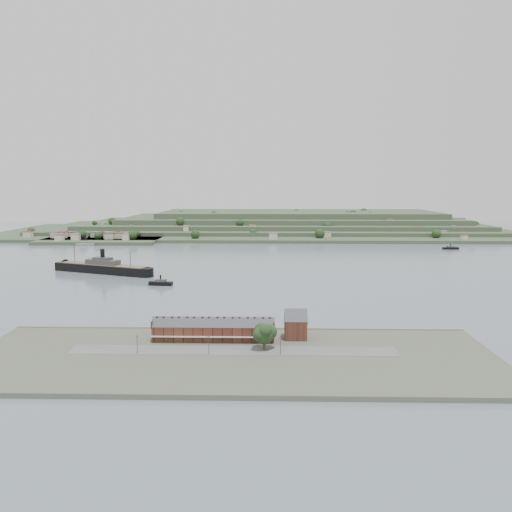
{
  "coord_description": "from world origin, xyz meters",
  "views": [
    {
      "loc": [
        14.44,
        -387.07,
        71.96
      ],
      "look_at": [
        4.71,
        30.0,
        12.78
      ],
      "focal_mm": 35.0,
      "sensor_mm": 36.0,
      "label": 1
    }
  ],
  "objects_px": {
    "terrace_row": "(214,330)",
    "steamship": "(99,267)",
    "tugboat": "(161,283)",
    "fig_tree": "(265,333)",
    "gabled_building": "(296,325)"
  },
  "relations": [
    {
      "from": "tugboat",
      "to": "fig_tree",
      "type": "distance_m",
      "value": 165.96
    },
    {
      "from": "fig_tree",
      "to": "tugboat",
      "type": "bearing_deg",
      "value": 117.42
    },
    {
      "from": "terrace_row",
      "to": "fig_tree",
      "type": "distance_m",
      "value": 26.64
    },
    {
      "from": "terrace_row",
      "to": "tugboat",
      "type": "relative_size",
      "value": 3.16
    },
    {
      "from": "steamship",
      "to": "fig_tree",
      "type": "relative_size",
      "value": 8.18
    },
    {
      "from": "gabled_building",
      "to": "steamship",
      "type": "relative_size",
      "value": 0.15
    },
    {
      "from": "steamship",
      "to": "gabled_building",
      "type": "bearing_deg",
      "value": -49.91
    },
    {
      "from": "gabled_building",
      "to": "fig_tree",
      "type": "height_order",
      "value": "gabled_building"
    },
    {
      "from": "terrace_row",
      "to": "steamship",
      "type": "relative_size",
      "value": 0.58
    },
    {
      "from": "terrace_row",
      "to": "fig_tree",
      "type": "height_order",
      "value": "fig_tree"
    },
    {
      "from": "tugboat",
      "to": "terrace_row",
      "type": "bearing_deg",
      "value": -68.48
    },
    {
      "from": "terrace_row",
      "to": "steamship",
      "type": "xyz_separation_m",
      "value": [
        -115.48,
        185.77,
        -2.38
      ]
    },
    {
      "from": "terrace_row",
      "to": "tugboat",
      "type": "xyz_separation_m",
      "value": [
        -53.04,
        134.51,
        -4.96
      ]
    },
    {
      "from": "tugboat",
      "to": "fig_tree",
      "type": "height_order",
      "value": "fig_tree"
    },
    {
      "from": "terrace_row",
      "to": "steamship",
      "type": "bearing_deg",
      "value": 121.87
    }
  ]
}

